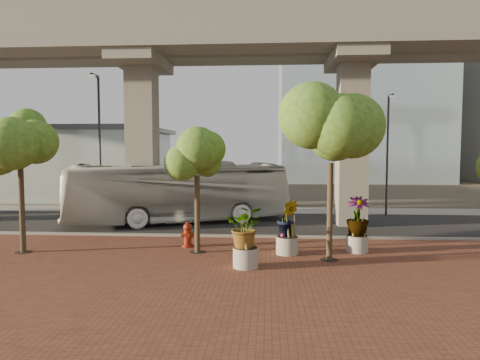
{
  "coord_description": "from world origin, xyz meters",
  "views": [
    {
      "loc": [
        1.3,
        -22.49,
        4.28
      ],
      "look_at": [
        -0.22,
        0.5,
        2.67
      ],
      "focal_mm": 32.0,
      "sensor_mm": 36.0,
      "label": 1
    }
  ],
  "objects": [
    {
      "name": "streetlamp_west",
      "position": [
        -9.96,
        5.38,
        5.34
      ],
      "size": [
        0.45,
        1.33,
        9.16
      ],
      "color": "#29292E",
      "rests_on": "ground"
    },
    {
      "name": "brick_plaza",
      "position": [
        0.0,
        -8.0,
        0.03
      ],
      "size": [
        70.0,
        13.0,
        0.06
      ],
      "primitive_type": "cube",
      "color": "brown",
      "rests_on": "ground"
    },
    {
      "name": "planter_right",
      "position": [
        5.0,
        -4.71,
        1.45
      ],
      "size": [
        2.15,
        2.15,
        2.3
      ],
      "color": "gray",
      "rests_on": "ground"
    },
    {
      "name": "street_tree_near_east",
      "position": [
        3.66,
        -6.1,
        4.88
      ],
      "size": [
        3.78,
        3.78,
        6.56
      ],
      "color": "#4A3C2A",
      "rests_on": "ground"
    },
    {
      "name": "planter_front",
      "position": [
        0.5,
        -7.35,
        1.42
      ],
      "size": [
        2.03,
        2.03,
        2.24
      ],
      "color": "gray",
      "rests_on": "ground"
    },
    {
      "name": "ground",
      "position": [
        0.0,
        0.0,
        0.0
      ],
      "size": [
        160.0,
        160.0,
        0.0
      ],
      "primitive_type": "plane",
      "color": "#393229",
      "rests_on": "ground"
    },
    {
      "name": "asphalt_road",
      "position": [
        0.0,
        2.0,
        0.02
      ],
      "size": [
        90.0,
        8.0,
        0.04
      ],
      "primitive_type": "cube",
      "color": "black",
      "rests_on": "ground"
    },
    {
      "name": "far_sidewalk",
      "position": [
        0.0,
        7.5,
        0.03
      ],
      "size": [
        90.0,
        3.0,
        0.06
      ],
      "primitive_type": "cube",
      "color": "gray",
      "rests_on": "ground"
    },
    {
      "name": "transit_viaduct",
      "position": [
        0.0,
        2.0,
        7.29
      ],
      "size": [
        72.0,
        5.6,
        12.4
      ],
      "color": "gray",
      "rests_on": "ground"
    },
    {
      "name": "station_pavilion",
      "position": [
        -20.0,
        16.0,
        3.22
      ],
      "size": [
        23.0,
        13.0,
        6.3
      ],
      "color": "#B0C7C9",
      "rests_on": "ground"
    },
    {
      "name": "street_tree_near_west",
      "position": [
        -1.61,
        -5.21,
        4.09
      ],
      "size": [
        2.96,
        2.96,
        5.41
      ],
      "color": "#4A3C2A",
      "rests_on": "ground"
    },
    {
      "name": "planter_left",
      "position": [
        2.09,
        -5.26,
        1.41
      ],
      "size": [
        2.02,
        2.02,
        2.22
      ],
      "color": "#A9A299",
      "rests_on": "ground"
    },
    {
      "name": "streetlamp_east",
      "position": [
        9.01,
        5.69,
        4.52
      ],
      "size": [
        0.38,
        1.12,
        7.74
      ],
      "color": "#2D2C31",
      "rests_on": "ground"
    },
    {
      "name": "transit_bus",
      "position": [
        -3.89,
        2.09,
        1.8
      ],
      "size": [
        13.12,
        7.43,
        3.59
      ],
      "primitive_type": "imported",
      "rotation": [
        0.0,
        0.0,
        1.94
      ],
      "color": "silver",
      "rests_on": "ground"
    },
    {
      "name": "fire_hydrant",
      "position": [
        -2.2,
        -4.24,
        0.59
      ],
      "size": [
        0.55,
        0.5,
        1.11
      ],
      "color": "maroon",
      "rests_on": "ground"
    },
    {
      "name": "street_tree_far_west",
      "position": [
        -8.8,
        -5.69,
        4.78
      ],
      "size": [
        3.34,
        3.34,
        6.27
      ],
      "color": "#4A3C2A",
      "rests_on": "ground"
    },
    {
      "name": "curb_strip",
      "position": [
        0.0,
        -2.0,
        0.08
      ],
      "size": [
        70.0,
        0.25,
        0.16
      ],
      "primitive_type": "cube",
      "color": "gray",
      "rests_on": "ground"
    }
  ]
}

